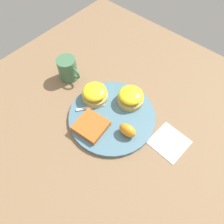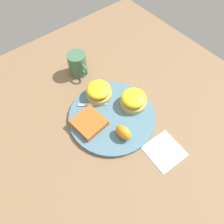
{
  "view_description": "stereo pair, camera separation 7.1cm",
  "coord_description": "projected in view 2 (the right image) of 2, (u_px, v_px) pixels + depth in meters",
  "views": [
    {
      "loc": [
        0.27,
        -0.31,
        0.66
      ],
      "look_at": [
        0.0,
        0.0,
        0.03
      ],
      "focal_mm": 35.0,
      "sensor_mm": 36.0,
      "label": 1
    },
    {
      "loc": [
        0.32,
        -0.26,
        0.66
      ],
      "look_at": [
        0.0,
        0.0,
        0.03
      ],
      "focal_mm": 35.0,
      "sensor_mm": 36.0,
      "label": 2
    }
  ],
  "objects": [
    {
      "name": "sandwich_benedict_left",
      "position": [
        134.0,
        100.0,
        0.77
      ],
      "size": [
        0.1,
        0.1,
        0.05
      ],
      "color": "tan",
      "rests_on": "plate"
    },
    {
      "name": "ground_plane",
      "position": [
        112.0,
        117.0,
        0.78
      ],
      "size": [
        1.1,
        1.1,
        0.0
      ],
      "primitive_type": "plane",
      "color": "#846647"
    },
    {
      "name": "orange_wedge",
      "position": [
        123.0,
        132.0,
        0.7
      ],
      "size": [
        0.06,
        0.04,
        0.04
      ],
      "primitive_type": "ellipsoid",
      "rotation": [
        0.0,
        0.0,
        0.08
      ],
      "color": "orange",
      "rests_on": "plate"
    },
    {
      "name": "cup",
      "position": [
        78.0,
        64.0,
        0.86
      ],
      "size": [
        0.1,
        0.07,
        0.09
      ],
      "color": "#42704C",
      "rests_on": "ground_plane"
    },
    {
      "name": "plate",
      "position": [
        112.0,
        116.0,
        0.77
      ],
      "size": [
        0.31,
        0.31,
        0.01
      ],
      "primitive_type": "cylinder",
      "color": "slate",
      "rests_on": "ground_plane"
    },
    {
      "name": "hashbrown_patty",
      "position": [
        89.0,
        122.0,
        0.74
      ],
      "size": [
        0.11,
        0.1,
        0.02
      ],
      "primitive_type": "cube",
      "rotation": [
        0.0,
        0.0,
        0.1
      ],
      "color": "#BA5E23",
      "rests_on": "plate"
    },
    {
      "name": "napkin",
      "position": [
        165.0,
        151.0,
        0.7
      ],
      "size": [
        0.12,
        0.12,
        0.0
      ],
      "primitive_type": "cube",
      "rotation": [
        0.0,
        0.0,
        -0.06
      ],
      "color": "white",
      "rests_on": "ground_plane"
    },
    {
      "name": "sandwich_benedict_right",
      "position": [
        99.0,
        91.0,
        0.79
      ],
      "size": [
        0.1,
        0.1,
        0.05
      ],
      "color": "tan",
      "rests_on": "plate"
    },
    {
      "name": "fork",
      "position": [
        109.0,
        103.0,
        0.79
      ],
      "size": [
        0.13,
        0.17,
        0.0
      ],
      "color": "silver",
      "rests_on": "plate"
    }
  ]
}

